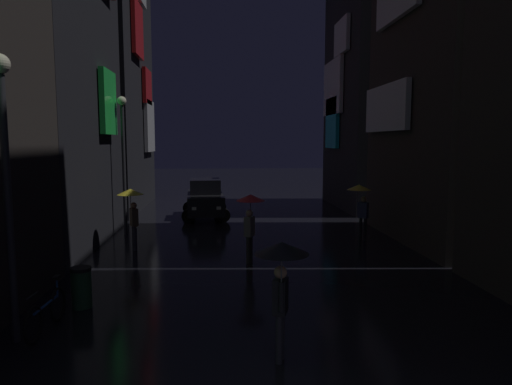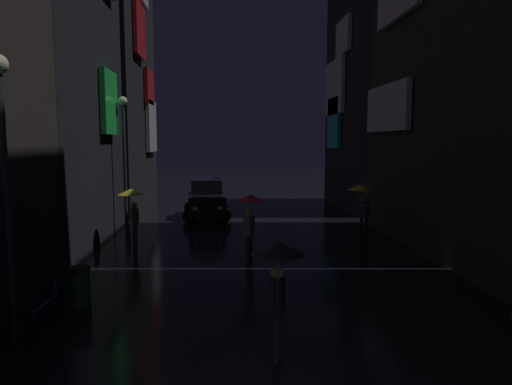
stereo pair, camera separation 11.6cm
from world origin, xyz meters
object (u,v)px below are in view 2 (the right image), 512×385
Objects in this scene: pedestrian_midstreet_centre_red at (250,209)px; car_distant at (206,199)px; pedestrian_foreground_left_yellow at (132,202)px; bicycle_parked_at_storefront at (45,311)px; streetlamp_left_far at (124,149)px; pedestrian_midstreet_left_yellow at (361,197)px; trash_bin at (80,287)px; pedestrian_far_right_black at (278,268)px; streetlamp_left_near at (4,165)px.

car_distant is at bearing 101.11° from pedestrian_midstreet_centre_red.
pedestrian_midstreet_centre_red and pedestrian_foreground_left_yellow have the same top height.
streetlamp_left_far is at bearing 92.40° from bicycle_parked_at_storefront.
pedestrian_midstreet_left_yellow is 10.74m from trash_bin.
trash_bin is (-4.14, 3.00, -1.20)m from pedestrian_far_right_black.
streetlamp_left_near is 5.68× the size of trash_bin.
trash_bin is at bearing -90.87° from pedestrian_foreground_left_yellow.
car_distant is 5.49m from streetlamp_left_far.
trash_bin is (0.70, 1.73, -2.85)m from streetlamp_left_near.
pedestrian_far_right_black is 10.46m from pedestrian_midstreet_left_yellow.
bicycle_parked_at_storefront is at bearing 158.75° from pedestrian_far_right_black.
pedestrian_midstreet_centre_red is 0.50× the size of car_distant.
car_distant is at bearing 50.74° from streetlamp_left_far.
streetlamp_left_near is 3.41m from trash_bin.
pedestrian_foreground_left_yellow is 7.56m from streetlamp_left_near.
streetlamp_left_far is (0.00, 10.04, 0.13)m from streetlamp_left_near.
pedestrian_midstreet_centre_red is (-0.08, 6.60, 0.00)m from pedestrian_far_right_black.
pedestrian_midstreet_centre_red is 1.16× the size of bicycle_parked_at_storefront.
car_distant is (-6.05, 5.55, -0.74)m from pedestrian_midstreet_left_yellow.
streetlamp_left_far is at bearing 90.00° from streetlamp_left_near.
pedestrian_midstreet_left_yellow is (4.38, 2.93, 0.00)m from pedestrian_midstreet_centre_red.
pedestrian_far_right_black is 2.28× the size of trash_bin.
trash_bin is at bearing 144.06° from pedestrian_far_right_black.
streetlamp_left_near reaches higher than car_distant.
trash_bin is (-8.44, -6.53, -1.20)m from pedestrian_midstreet_left_yellow.
pedestrian_midstreet_left_yellow is 11.79m from bicycle_parked_at_storefront.
car_distant is (2.69, 13.36, 0.54)m from bicycle_parked_at_storefront.
pedestrian_foreground_left_yellow is (-3.97, 2.00, 0.00)m from pedestrian_midstreet_centre_red.
trash_bin is (-4.06, -3.60, -1.20)m from pedestrian_midstreet_centre_red.
pedestrian_foreground_left_yellow is at bearing 153.28° from pedestrian_midstreet_centre_red.
streetlamp_left_far is at bearing -129.26° from car_distant.
bicycle_parked_at_storefront is 1.96× the size of trash_bin.
car_distant is 0.77× the size of streetlamp_left_far.
streetlamp_left_far is (-4.76, 4.71, 1.78)m from pedestrian_midstreet_centre_red.
bicycle_parked_at_storefront is at bearing -87.60° from streetlamp_left_far.
trash_bin is at bearing -138.39° from pedestrian_midstreet_centre_red.
streetlamp_left_near reaches higher than bicycle_parked_at_storefront.
pedestrian_midstreet_left_yellow is at bearing 37.75° from trash_bin.
streetlamp_left_near is at bearing -96.11° from pedestrian_foreground_left_yellow.
pedestrian_midstreet_left_yellow is 2.28× the size of trash_bin.
trash_bin is at bearing -85.18° from streetlamp_left_far.
pedestrian_foreground_left_yellow is 3.33m from streetlamp_left_far.
pedestrian_far_right_black is at bearing -14.71° from streetlamp_left_near.
pedestrian_far_right_black reaches higher than trash_bin.
streetlamp_left_far reaches higher than pedestrian_foreground_left_yellow.
bicycle_parked_at_storefront is at bearing -131.77° from pedestrian_midstreet_centre_red.
trash_bin is at bearing -142.25° from pedestrian_midstreet_left_yellow.
pedestrian_foreground_left_yellow is 0.40× the size of streetlamp_left_near.
pedestrian_midstreet_centre_red is at bearing 41.61° from trash_bin.
pedestrian_far_right_black is 4.93m from bicycle_parked_at_storefront.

